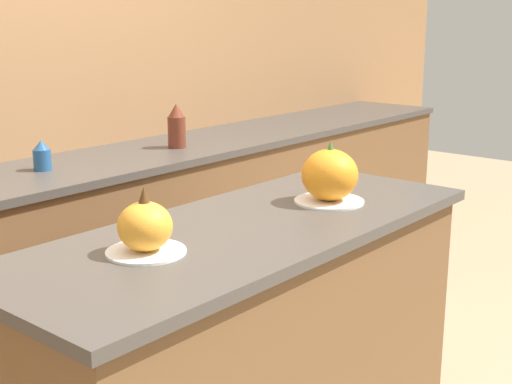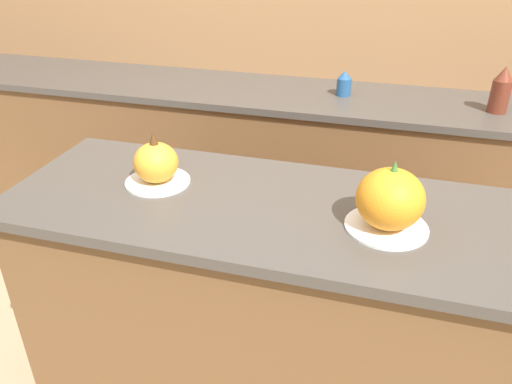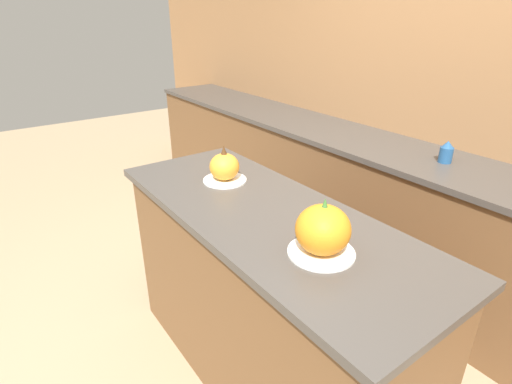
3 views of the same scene
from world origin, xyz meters
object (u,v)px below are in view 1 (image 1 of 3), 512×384
object	(u,v)px
bottle_short	(42,156)
bottle_tall	(177,127)
pumpkin_cake_left	(145,229)
pumpkin_cake_right	(330,177)

from	to	relation	value
bottle_short	bottle_tall	bearing A→B (deg)	-4.42
pumpkin_cake_left	bottle_tall	world-z (taller)	bottle_tall
bottle_tall	bottle_short	world-z (taller)	bottle_tall
bottle_tall	pumpkin_cake_right	bearing A→B (deg)	-110.14
bottle_tall	bottle_short	distance (m)	0.72
pumpkin_cake_right	bottle_tall	size ratio (longest dim) A/B	1.09
pumpkin_cake_right	bottle_tall	bearing A→B (deg)	69.86
pumpkin_cake_left	bottle_tall	size ratio (longest dim) A/B	1.00
pumpkin_cake_left	pumpkin_cake_right	bearing A→B (deg)	-5.70
pumpkin_cake_right	bottle_short	world-z (taller)	pumpkin_cake_right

